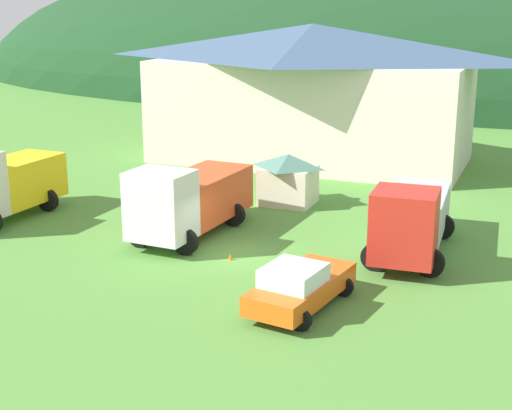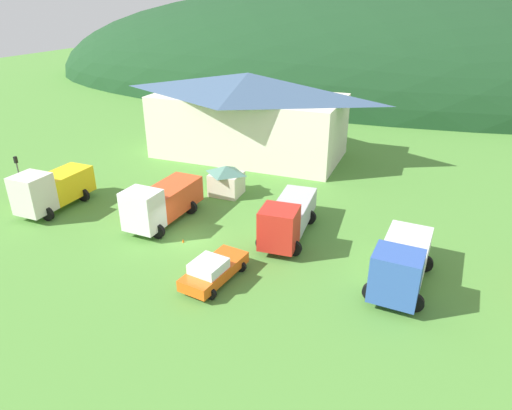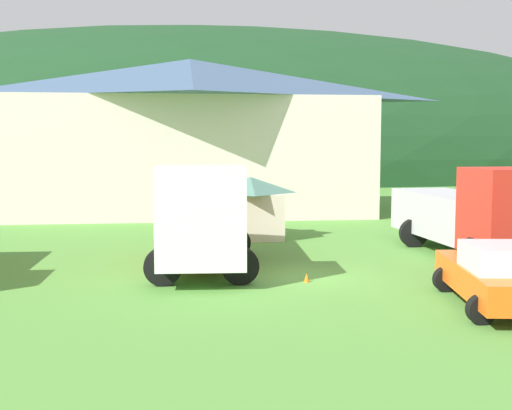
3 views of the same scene
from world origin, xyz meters
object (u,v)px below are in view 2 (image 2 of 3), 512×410
object	(u,v)px
crane_truck_red	(287,217)
box_truck_blue	(401,263)
heavy_rig_white	(161,202)
service_pickup_orange	(213,270)
depot_building	(248,114)
traffic_light_west	(19,173)
play_shed_cream	(226,180)
traffic_cone_near_pickup	(183,242)
flatbed_truck_yellow	(51,188)

from	to	relation	value
crane_truck_red	box_truck_blue	bearing A→B (deg)	64.25
heavy_rig_white	crane_truck_red	world-z (taller)	heavy_rig_white
crane_truck_red	service_pickup_orange	xyz separation A→B (m)	(-2.44, -6.87, -0.77)
box_truck_blue	depot_building	bearing A→B (deg)	-133.72
depot_building	crane_truck_red	world-z (taller)	depot_building
crane_truck_red	service_pickup_orange	distance (m)	7.33
depot_building	traffic_light_west	distance (m)	22.47
depot_building	service_pickup_orange	bearing A→B (deg)	-72.85
heavy_rig_white	service_pickup_orange	world-z (taller)	heavy_rig_white
play_shed_cream	heavy_rig_white	distance (m)	7.07
crane_truck_red	box_truck_blue	distance (m)	8.68
crane_truck_red	traffic_cone_near_pickup	size ratio (longest dim) A/B	14.89
heavy_rig_white	traffic_cone_near_pickup	world-z (taller)	heavy_rig_white
box_truck_blue	traffic_cone_near_pickup	bearing A→B (deg)	-85.67
play_shed_cream	depot_building	bearing A→B (deg)	102.00
crane_truck_red	traffic_light_west	world-z (taller)	traffic_light_west
flatbed_truck_yellow	depot_building	bearing A→B (deg)	154.39
heavy_rig_white	traffic_light_west	size ratio (longest dim) A/B	1.91
box_truck_blue	crane_truck_red	bearing A→B (deg)	-108.21
depot_building	service_pickup_orange	xyz separation A→B (m)	(7.11, -23.04, -3.67)
box_truck_blue	traffic_light_west	distance (m)	30.89
flatbed_truck_yellow	crane_truck_red	bearing A→B (deg)	98.57
play_shed_cream	heavy_rig_white	size ratio (longest dim) A/B	0.38
depot_building	crane_truck_red	bearing A→B (deg)	-59.42
depot_building	crane_truck_red	size ratio (longest dim) A/B	2.58
service_pickup_orange	traffic_cone_near_pickup	bearing A→B (deg)	-121.70
crane_truck_red	box_truck_blue	size ratio (longest dim) A/B	1.09
play_shed_cream	flatbed_truck_yellow	distance (m)	14.14
heavy_rig_white	crane_truck_red	size ratio (longest dim) A/B	0.90
traffic_cone_near_pickup	heavy_rig_white	bearing A→B (deg)	144.09
play_shed_cream	box_truck_blue	xyz separation A→B (m)	(15.31, -8.80, 0.30)
play_shed_cream	heavy_rig_white	world-z (taller)	heavy_rig_white
depot_building	flatbed_truck_yellow	bearing A→B (deg)	-117.07
play_shed_cream	traffic_light_west	distance (m)	17.21
crane_truck_red	flatbed_truck_yellow	bearing A→B (deg)	-86.24
depot_building	service_pickup_orange	size ratio (longest dim) A/B	4.13
traffic_cone_near_pickup	depot_building	bearing A→B (deg)	98.64
service_pickup_orange	depot_building	bearing A→B (deg)	-154.14
heavy_rig_white	traffic_cone_near_pickup	bearing A→B (deg)	57.13
crane_truck_red	service_pickup_orange	bearing A→B (deg)	-22.91
flatbed_truck_yellow	traffic_light_west	bearing A→B (deg)	-96.43
play_shed_cream	crane_truck_red	bearing A→B (deg)	-37.02
depot_building	traffic_cone_near_pickup	world-z (taller)	depot_building
depot_building	traffic_cone_near_pickup	size ratio (longest dim) A/B	38.35
flatbed_truck_yellow	heavy_rig_white	size ratio (longest dim) A/B	0.90
depot_building	heavy_rig_white	distance (m)	17.58
depot_building	heavy_rig_white	size ratio (longest dim) A/B	2.85
crane_truck_red	traffic_light_west	distance (m)	22.91
depot_building	traffic_light_west	xyz separation A→B (m)	(-13.27, -18.01, -2.11)
service_pickup_orange	traffic_light_west	xyz separation A→B (m)	(-20.38, 5.03, 1.56)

